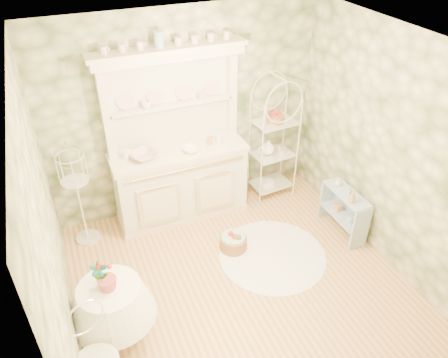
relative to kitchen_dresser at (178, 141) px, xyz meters
name	(u,v)px	position (x,y,z in m)	size (l,w,h in m)	color
floor	(241,284)	(0.20, -1.52, -1.15)	(3.60, 3.60, 0.00)	tan
ceiling	(248,52)	(0.20, -1.52, 1.56)	(3.60, 3.60, 0.00)	white
wall_left	(50,236)	(-1.60, -1.52, 0.21)	(3.60, 3.60, 0.00)	beige
wall_right	(391,152)	(2.00, -1.52, 0.21)	(3.60, 3.60, 0.00)	beige
wall_back	(185,114)	(0.20, 0.28, 0.21)	(3.60, 3.60, 0.00)	beige
wall_front	(358,334)	(0.20, -3.32, 0.21)	(3.60, 3.60, 0.00)	beige
kitchen_dresser	(178,141)	(0.00, 0.00, 0.00)	(1.87, 0.61, 2.29)	white
bakers_rack	(273,142)	(1.36, -0.03, -0.29)	(0.53, 0.38, 1.70)	white
side_shelf	(344,212)	(1.80, -1.18, -0.83)	(0.27, 0.73, 0.62)	#98B1C6
round_table	(114,313)	(-1.24, -1.67, -0.79)	(0.65, 0.65, 0.72)	white
birdcage_stand	(77,191)	(-1.30, -0.05, -0.38)	(0.36, 0.36, 1.53)	white
floor_basket	(233,241)	(0.36, -0.94, -1.03)	(0.36, 0.36, 0.23)	#9B6842
lace_rug	(272,255)	(0.75, -1.25, -1.14)	(1.32, 1.32, 0.01)	white
bowl_floral	(144,158)	(-0.45, -0.03, -0.13)	(0.33, 0.33, 0.08)	white
bowl_white	(191,151)	(0.13, -0.10, -0.13)	(0.21, 0.21, 0.07)	white
cup_left	(146,106)	(-0.32, 0.16, 0.47)	(0.12, 0.12, 0.09)	white
cup_right	(201,97)	(0.38, 0.16, 0.47)	(0.09, 0.09, 0.08)	white
potted_geranium	(100,277)	(-1.28, -1.65, -0.29)	(0.16, 0.11, 0.31)	#3F7238
bottle_amber	(352,198)	(1.73, -1.35, -0.46)	(0.07, 0.07, 0.17)	#C08148
bottle_blue	(349,191)	(1.81, -1.19, -0.49)	(0.05, 0.05, 0.11)	#88B2CC
bottle_glass	(338,183)	(1.79, -0.99, -0.50)	(0.08, 0.08, 0.10)	silver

